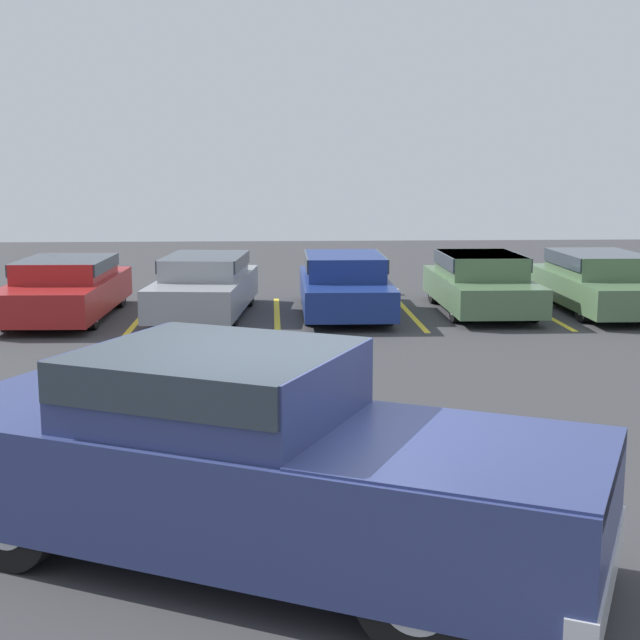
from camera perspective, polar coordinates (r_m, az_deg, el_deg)
ground_plane at (r=7.50m, az=-0.79°, el=-14.40°), size 60.00×60.00×0.00m
stall_stripe_a at (r=19.47m, az=-19.49°, el=0.19°), size 0.12×4.50×0.01m
stall_stripe_b at (r=18.87m, az=-11.30°, el=0.28°), size 0.12×4.50×0.01m
stall_stripe_c at (r=18.67m, az=-2.77°, el=0.36°), size 0.12×4.50×0.01m
stall_stripe_d at (r=18.89m, az=5.75°, el=0.43°), size 0.12×4.50×0.01m
stall_stripe_e at (r=19.52m, az=13.90°, el=0.49°), size 0.12×4.50×0.01m
pickup_truck at (r=7.00m, az=-4.44°, el=-8.79°), size 5.74×4.12×1.69m
parked_sedan_a at (r=18.91m, az=-15.95°, el=2.09°), size 1.97×4.66×1.21m
parked_sedan_b at (r=18.61m, az=-7.37°, el=2.32°), size 2.13×4.64×1.25m
parked_sedan_c at (r=18.70m, az=1.56°, el=2.43°), size 1.82×4.56×1.25m
parked_sedan_d at (r=19.22m, az=10.24°, el=2.48°), size 1.78×4.39×1.24m
parked_sedan_e at (r=19.98m, az=17.42°, el=2.46°), size 1.82×4.80×1.24m
wheel_stop_curb at (r=21.50m, az=2.71°, el=1.80°), size 1.78×0.20×0.14m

